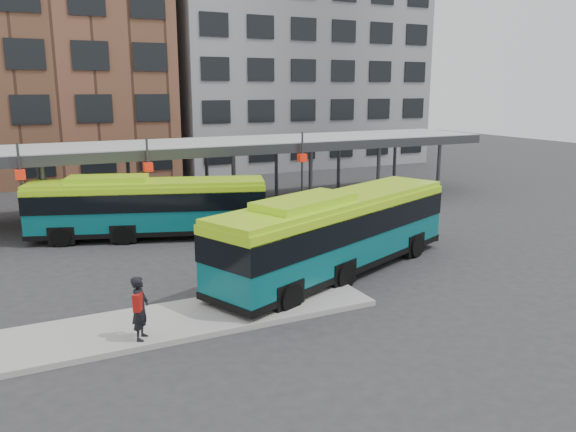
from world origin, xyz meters
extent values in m
plane|color=#28282B|center=(0.00, 0.00, 0.00)|extent=(120.00, 120.00, 0.00)
cube|color=gray|center=(-5.50, -3.00, 0.09)|extent=(14.00, 3.00, 0.18)
cube|color=#999B9E|center=(0.00, 13.00, 4.00)|extent=(40.00, 6.00, 0.35)
cube|color=#383A3D|center=(0.00, 10.00, 3.85)|extent=(40.00, 0.15, 0.55)
cylinder|color=#383A3D|center=(-8.00, 10.50, 1.90)|extent=(0.24, 0.24, 3.80)
cylinder|color=#383A3D|center=(-8.00, 15.50, 1.90)|extent=(0.24, 0.24, 3.80)
cylinder|color=#383A3D|center=(-3.00, 10.50, 1.90)|extent=(0.24, 0.24, 3.80)
cylinder|color=#383A3D|center=(-3.00, 15.50, 1.90)|extent=(0.24, 0.24, 3.80)
cylinder|color=#383A3D|center=(2.00, 10.50, 1.90)|extent=(0.24, 0.24, 3.80)
cylinder|color=#383A3D|center=(2.00, 15.50, 1.90)|extent=(0.24, 0.24, 3.80)
cylinder|color=#383A3D|center=(7.00, 10.50, 1.90)|extent=(0.24, 0.24, 3.80)
cylinder|color=#383A3D|center=(7.00, 15.50, 1.90)|extent=(0.24, 0.24, 3.80)
cylinder|color=#383A3D|center=(12.00, 10.50, 1.90)|extent=(0.24, 0.24, 3.80)
cylinder|color=#383A3D|center=(12.00, 15.50, 1.90)|extent=(0.24, 0.24, 3.80)
cylinder|color=#383A3D|center=(17.00, 10.50, 1.90)|extent=(0.24, 0.24, 3.80)
cylinder|color=#383A3D|center=(17.00, 15.50, 1.90)|extent=(0.24, 0.24, 3.80)
cylinder|color=#383A3D|center=(-9.00, 9.70, 2.40)|extent=(0.12, 0.12, 4.80)
cube|color=red|center=(-9.00, 9.70, 3.30)|extent=(0.45, 0.45, 0.45)
cylinder|color=#383A3D|center=(-3.00, 9.70, 2.40)|extent=(0.12, 0.12, 4.80)
cube|color=red|center=(-3.00, 9.70, 3.30)|extent=(0.45, 0.45, 0.45)
cylinder|color=#383A3D|center=(6.00, 9.70, 2.40)|extent=(0.12, 0.12, 4.80)
cube|color=red|center=(6.00, 9.70, 3.30)|extent=(0.45, 0.45, 0.45)
cube|color=slate|center=(16.00, 32.00, 10.00)|extent=(24.00, 14.00, 20.00)
cube|color=#08545A|center=(2.09, -0.93, 1.64)|extent=(12.31, 7.07, 2.56)
cube|color=black|center=(2.09, -0.93, 2.15)|extent=(12.38, 7.14, 0.97)
cube|color=#9CD716|center=(2.09, -0.93, 3.02)|extent=(12.27, 6.97, 0.20)
cube|color=#9CD716|center=(0.21, -1.72, 3.22)|extent=(4.48, 3.27, 0.36)
cube|color=black|center=(2.09, -0.93, 0.48)|extent=(12.39, 7.15, 0.25)
cylinder|color=black|center=(6.35, -0.52, 0.51)|extent=(1.06, 0.68, 1.02)
cylinder|color=black|center=(5.39, 1.79, 0.51)|extent=(1.06, 0.68, 1.02)
cylinder|color=black|center=(1.44, -2.56, 0.51)|extent=(1.06, 0.68, 1.02)
cylinder|color=black|center=(0.48, -0.25, 0.51)|extent=(1.06, 0.68, 1.02)
cylinder|color=black|center=(-1.39, -3.73, 0.51)|extent=(1.06, 0.68, 1.02)
cylinder|color=black|center=(-2.35, -1.43, 0.51)|extent=(1.06, 0.68, 1.02)
cube|color=#08545A|center=(-3.45, 7.90, 1.51)|extent=(11.47, 5.83, 2.36)
cube|color=black|center=(-3.45, 7.90, 1.98)|extent=(11.53, 5.90, 0.90)
cube|color=#9CD716|center=(-3.45, 7.90, 2.78)|extent=(11.44, 5.74, 0.19)
cube|color=#9CD716|center=(-5.23, 8.50, 2.97)|extent=(4.11, 2.81, 0.33)
cube|color=black|center=(-3.45, 7.90, 0.44)|extent=(11.54, 5.90, 0.23)
cylinder|color=black|center=(-0.24, 5.61, 0.47)|extent=(0.98, 0.57, 0.94)
cylinder|color=black|center=(0.49, 7.79, 0.47)|extent=(0.98, 0.57, 0.94)
cylinder|color=black|center=(-4.88, 7.17, 0.47)|extent=(0.98, 0.57, 0.94)
cylinder|color=black|center=(-4.15, 9.35, 0.47)|extent=(0.98, 0.57, 0.94)
cylinder|color=black|center=(-7.56, 8.06, 0.47)|extent=(0.98, 0.57, 0.94)
cylinder|color=black|center=(-6.83, 10.24, 0.47)|extent=(0.98, 0.57, 0.94)
imported|color=black|center=(-6.33, -4.02, 1.13)|extent=(0.73, 0.82, 1.90)
cube|color=#9C120E|center=(-6.41, -4.18, 1.38)|extent=(0.35, 0.41, 0.51)
imported|color=slate|center=(10.90, 11.81, 0.46)|extent=(1.84, 0.93, 0.92)
imported|color=slate|center=(11.91, 11.75, 0.46)|extent=(1.61, 0.88, 0.93)
imported|color=slate|center=(12.12, 12.11, 0.42)|extent=(1.65, 0.77, 0.83)
imported|color=slate|center=(13.28, 12.29, 0.46)|extent=(1.59, 0.71, 0.93)
imported|color=slate|center=(13.97, 12.37, 0.47)|extent=(1.85, 0.78, 0.95)
imported|color=slate|center=(14.21, 11.78, 0.49)|extent=(1.70, 1.00, 0.99)
camera|label=1|loc=(-9.12, -19.43, 7.27)|focal=35.00mm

